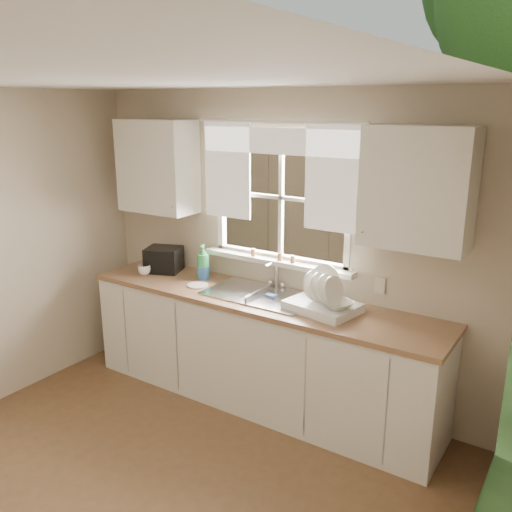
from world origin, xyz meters
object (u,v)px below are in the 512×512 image
Objects in this scene: soap_bottle_a at (203,262)px; black_appliance at (164,259)px; cup at (144,270)px; dish_rack at (323,302)px.

soap_bottle_a is 0.43m from black_appliance.
soap_bottle_a is 0.55m from cup.
soap_bottle_a is (-1.21, 0.11, 0.08)m from dish_rack.
cup is 0.38× the size of black_appliance.
dish_rack is 1.83× the size of soap_bottle_a.
soap_bottle_a reaches higher than cup.
black_appliance is at bearing 177.01° from dish_rack.
dish_rack is 1.22m from soap_bottle_a.
black_appliance is (-1.64, 0.09, 0.04)m from dish_rack.
soap_bottle_a is 2.64× the size of cup.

